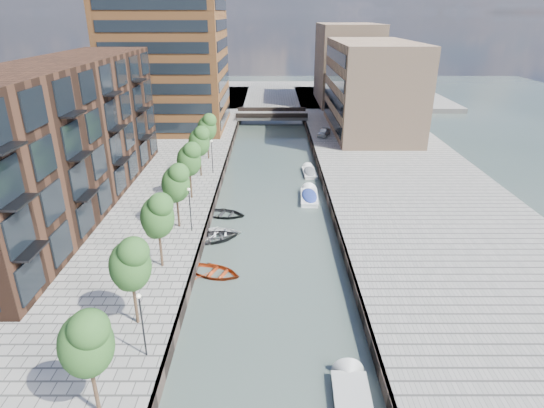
{
  "coord_description": "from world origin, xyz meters",
  "views": [
    {
      "loc": [
        -0.03,
        -12.58,
        19.08
      ],
      "look_at": [
        0.0,
        24.29,
        3.5
      ],
      "focal_mm": 30.0,
      "sensor_mm": 36.0,
      "label": 1
    }
  ],
  "objects_px": {
    "tree_4": "(189,158)",
    "sloop_4": "(224,216)",
    "tree_6": "(207,127)",
    "car": "(324,132)",
    "tree_5": "(199,141)",
    "sloop_1": "(213,240)",
    "motorboat_3": "(309,196)",
    "bridge": "(272,115)",
    "motorboat_4": "(309,172)",
    "tree_1": "(130,263)",
    "tree_0": "(86,341)",
    "sloop_2": "(215,275)",
    "tree_2": "(157,215)",
    "sloop_3": "(218,236)",
    "motorboat_2": "(352,401)",
    "tree_3": "(176,182)"
  },
  "relations": [
    {
      "from": "sloop_2",
      "to": "motorboat_2",
      "type": "xyz_separation_m",
      "value": [
        8.73,
        -12.8,
        0.11
      ]
    },
    {
      "from": "tree_3",
      "to": "tree_5",
      "type": "distance_m",
      "value": 14.0
    },
    {
      "from": "tree_5",
      "to": "sloop_1",
      "type": "relative_size",
      "value": 1.22
    },
    {
      "from": "tree_3",
      "to": "tree_1",
      "type": "bearing_deg",
      "value": -90.0
    },
    {
      "from": "tree_4",
      "to": "sloop_2",
      "type": "xyz_separation_m",
      "value": [
        3.99,
        -13.75,
        -5.31
      ]
    },
    {
      "from": "tree_2",
      "to": "tree_6",
      "type": "bearing_deg",
      "value": 90.0
    },
    {
      "from": "sloop_3",
      "to": "motorboat_4",
      "type": "bearing_deg",
      "value": -32.22
    },
    {
      "from": "tree_6",
      "to": "car",
      "type": "bearing_deg",
      "value": 35.78
    },
    {
      "from": "tree_0",
      "to": "tree_4",
      "type": "bearing_deg",
      "value": 90.0
    },
    {
      "from": "motorboat_3",
      "to": "car",
      "type": "xyz_separation_m",
      "value": [
        4.11,
        23.74,
        1.43
      ]
    },
    {
      "from": "tree_1",
      "to": "car",
      "type": "relative_size",
      "value": 1.58
    },
    {
      "from": "sloop_2",
      "to": "motorboat_4",
      "type": "xyz_separation_m",
      "value": [
        9.3,
        24.5,
        0.18
      ]
    },
    {
      "from": "tree_2",
      "to": "tree_3",
      "type": "relative_size",
      "value": 1.0
    },
    {
      "from": "tree_4",
      "to": "sloop_4",
      "type": "height_order",
      "value": "tree_4"
    },
    {
      "from": "sloop_2",
      "to": "car",
      "type": "distance_m",
      "value": 41.86
    },
    {
      "from": "tree_2",
      "to": "sloop_4",
      "type": "height_order",
      "value": "tree_2"
    },
    {
      "from": "tree_5",
      "to": "motorboat_3",
      "type": "height_order",
      "value": "tree_5"
    },
    {
      "from": "tree_1",
      "to": "tree_5",
      "type": "relative_size",
      "value": 1.0
    },
    {
      "from": "tree_0",
      "to": "motorboat_4",
      "type": "xyz_separation_m",
      "value": [
        13.29,
        38.75,
        -5.12
      ]
    },
    {
      "from": "sloop_1",
      "to": "motorboat_3",
      "type": "xyz_separation_m",
      "value": [
        9.55,
        10.19,
        0.21
      ]
    },
    {
      "from": "bridge",
      "to": "sloop_3",
      "type": "height_order",
      "value": "bridge"
    },
    {
      "from": "tree_2",
      "to": "tree_5",
      "type": "distance_m",
      "value": 21.0
    },
    {
      "from": "tree_3",
      "to": "motorboat_2",
      "type": "relative_size",
      "value": 1.04
    },
    {
      "from": "bridge",
      "to": "tree_4",
      "type": "distance_m",
      "value": 41.08
    },
    {
      "from": "tree_4",
      "to": "motorboat_3",
      "type": "height_order",
      "value": "tree_4"
    },
    {
      "from": "tree_4",
      "to": "sloop_2",
      "type": "distance_m",
      "value": 15.27
    },
    {
      "from": "car",
      "to": "tree_3",
      "type": "bearing_deg",
      "value": -95.66
    },
    {
      "from": "tree_2",
      "to": "sloop_2",
      "type": "relative_size",
      "value": 1.39
    },
    {
      "from": "sloop_2",
      "to": "bridge",
      "type": "bearing_deg",
      "value": 16.86
    },
    {
      "from": "tree_1",
      "to": "motorboat_4",
      "type": "relative_size",
      "value": 1.3
    },
    {
      "from": "motorboat_4",
      "to": "bridge",
      "type": "bearing_deg",
      "value": 99.29
    },
    {
      "from": "tree_3",
      "to": "sloop_1",
      "type": "height_order",
      "value": "tree_3"
    },
    {
      "from": "tree_0",
      "to": "motorboat_4",
      "type": "bearing_deg",
      "value": 71.07
    },
    {
      "from": "tree_4",
      "to": "motorboat_3",
      "type": "relative_size",
      "value": 1.11
    },
    {
      "from": "tree_4",
      "to": "sloop_2",
      "type": "bearing_deg",
      "value": -73.81
    },
    {
      "from": "tree_6",
      "to": "motorboat_4",
      "type": "height_order",
      "value": "tree_6"
    },
    {
      "from": "tree_4",
      "to": "motorboat_4",
      "type": "height_order",
      "value": "tree_4"
    },
    {
      "from": "tree_5",
      "to": "sloop_1",
      "type": "bearing_deg",
      "value": -78.21
    },
    {
      "from": "tree_6",
      "to": "sloop_4",
      "type": "distance_m",
      "value": 17.75
    },
    {
      "from": "sloop_1",
      "to": "sloop_4",
      "type": "bearing_deg",
      "value": -20.97
    },
    {
      "from": "tree_5",
      "to": "sloop_4",
      "type": "bearing_deg",
      "value": -69.28
    },
    {
      "from": "sloop_3",
      "to": "sloop_1",
      "type": "bearing_deg",
      "value": 153.66
    },
    {
      "from": "tree_1",
      "to": "tree_5",
      "type": "height_order",
      "value": "same"
    },
    {
      "from": "tree_1",
      "to": "motorboat_3",
      "type": "xyz_separation_m",
      "value": [
        12.65,
        23.34,
        -5.09
      ]
    },
    {
      "from": "motorboat_3",
      "to": "car",
      "type": "relative_size",
      "value": 1.42
    },
    {
      "from": "motorboat_2",
      "to": "bridge",
      "type": "bearing_deg",
      "value": 93.63
    },
    {
      "from": "tree_1",
      "to": "sloop_2",
      "type": "bearing_deg",
      "value": 61.18
    },
    {
      "from": "car",
      "to": "sloop_1",
      "type": "bearing_deg",
      "value": -90.71
    },
    {
      "from": "bridge",
      "to": "motorboat_4",
      "type": "xyz_separation_m",
      "value": [
        4.79,
        -29.25,
        -1.21
      ]
    },
    {
      "from": "sloop_1",
      "to": "sloop_3",
      "type": "height_order",
      "value": "sloop_1"
    }
  ]
}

